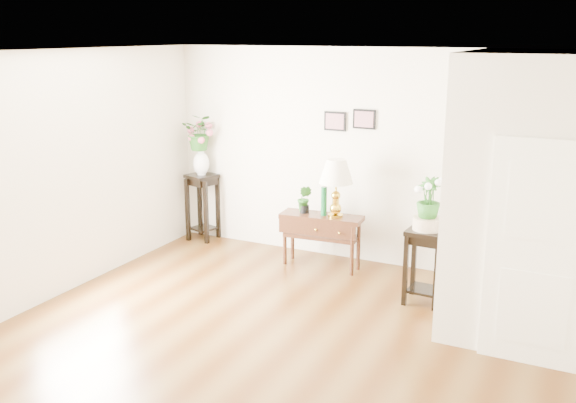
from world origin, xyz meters
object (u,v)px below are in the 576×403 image
Objects in this scene: table_lamp at (336,190)px; plant_stand_b at (425,266)px; console_table at (321,241)px; plant_stand_a at (203,207)px.

table_lamp reaches higher than plant_stand_b.
table_lamp is at bearing -4.66° from console_table.
plant_stand_b reaches higher than console_table.
table_lamp is 1.54m from plant_stand_b.
plant_stand_b is at bearing -13.58° from plant_stand_a.
table_lamp is 0.87× the size of plant_stand_b.
plant_stand_a is (-2.22, 0.32, -0.57)m from table_lamp.
console_table is at bearing 180.00° from table_lamp.
plant_stand_a reaches higher than console_table.
plant_stand_a reaches higher than plant_stand_b.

